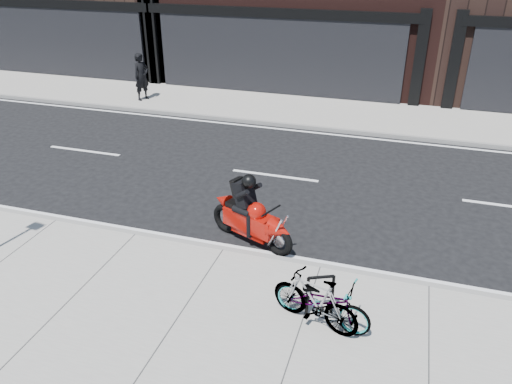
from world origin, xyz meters
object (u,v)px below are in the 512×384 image
(pedestrian, at_px, (142,77))
(bike_rack, at_px, (320,292))
(motorcycle, at_px, (254,218))
(bicycle_rear, at_px, (315,300))
(bicycle_front, at_px, (323,301))

(pedestrian, bearing_deg, bike_rack, -114.53)
(bike_rack, bearing_deg, motorcycle, 131.97)
(bike_rack, xyz_separation_m, pedestrian, (-8.95, 10.38, 0.43))
(motorcycle, bearing_deg, bike_rack, -25.79)
(motorcycle, bearing_deg, pedestrian, 152.73)
(bike_rack, relative_size, bicycle_rear, 0.51)
(bicycle_front, bearing_deg, motorcycle, 52.82)
(bicycle_rear, distance_m, motorcycle, 2.76)
(bike_rack, relative_size, motorcycle, 0.39)
(bicycle_front, bearing_deg, bicycle_rear, 131.83)
(bicycle_front, height_order, bicycle_rear, bicycle_rear)
(bicycle_rear, height_order, pedestrian, pedestrian)
(motorcycle, relative_size, pedestrian, 1.12)
(bike_rack, relative_size, pedestrian, 0.44)
(bike_rack, height_order, pedestrian, pedestrian)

